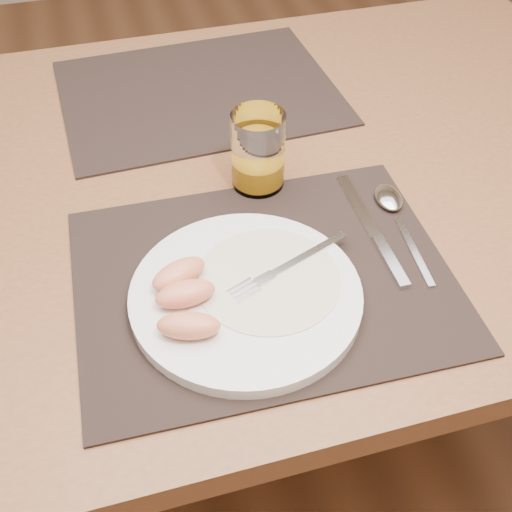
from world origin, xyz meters
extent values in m
plane|color=brown|center=(0.00, 0.00, 0.00)|extent=(5.00, 5.00, 0.00)
cube|color=brown|center=(0.00, 0.00, 0.73)|extent=(1.40, 0.90, 0.04)
cylinder|color=brown|center=(0.62, 0.37, 0.35)|extent=(0.06, 0.06, 0.71)
cube|color=black|center=(-0.01, -0.22, 0.75)|extent=(0.46, 0.36, 0.00)
cube|color=black|center=(0.00, 0.22, 0.75)|extent=(0.46, 0.37, 0.00)
cylinder|color=white|center=(-0.04, -0.25, 0.76)|extent=(0.27, 0.27, 0.02)
cylinder|color=white|center=(-0.01, -0.24, 0.77)|extent=(0.17, 0.17, 0.00)
cube|color=silver|center=(0.05, -0.21, 0.77)|extent=(0.11, 0.05, 0.00)
cube|color=silver|center=(-0.02, -0.24, 0.77)|extent=(0.03, 0.02, 0.00)
cube|color=silver|center=(-0.05, -0.25, 0.77)|extent=(0.04, 0.03, 0.00)
cube|color=silver|center=(0.15, -0.13, 0.76)|extent=(0.02, 0.13, 0.00)
cube|color=silver|center=(0.14, -0.24, 0.76)|extent=(0.02, 0.09, 0.01)
cube|color=silver|center=(0.18, -0.23, 0.76)|extent=(0.02, 0.13, 0.00)
ellipsoid|color=silver|center=(0.19, -0.13, 0.76)|extent=(0.04, 0.06, 0.01)
cylinder|color=white|center=(0.03, -0.04, 0.81)|extent=(0.07, 0.07, 0.11)
cylinder|color=orange|center=(0.03, -0.04, 0.77)|extent=(0.06, 0.06, 0.03)
ellipsoid|color=#E2825C|center=(-0.12, -0.29, 0.78)|extent=(0.08, 0.05, 0.03)
ellipsoid|color=#E2825C|center=(-0.11, -0.25, 0.78)|extent=(0.07, 0.04, 0.03)
ellipsoid|color=#E2825C|center=(-0.12, -0.21, 0.78)|extent=(0.08, 0.06, 0.03)
camera|label=1|loc=(-0.17, -0.73, 1.32)|focal=45.00mm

